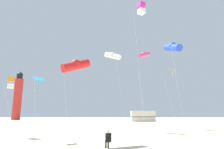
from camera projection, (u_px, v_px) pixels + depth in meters
name	position (u px, v px, depth m)	size (l,w,h in m)	color
kite_flyer_standing	(108.00, 138.00, 11.85)	(0.44, 0.56, 1.16)	black
kite_tube_white	(113.00, 56.00, 25.69)	(2.88, 2.62, 10.54)	silver
kite_box_orange	(11.00, 83.00, 19.06)	(1.57, 1.57, 5.77)	silver
kite_tube_blue	(173.00, 47.00, 18.20)	(1.22, 2.59, 9.10)	silver
kite_box_magenta	(141.00, 9.00, 18.68)	(1.19, 1.19, 12.91)	silver
kite_diamond_cyan	(39.00, 81.00, 16.14)	(1.22, 1.22, 5.25)	silver
kite_diamond_gold	(172.00, 72.00, 30.76)	(2.40, 2.40, 9.36)	silver
kite_tube_scarlet	(76.00, 65.00, 15.42)	(2.36, 2.15, 6.70)	silver
kite_tube_rainbow	(144.00, 55.00, 31.23)	(2.55, 2.36, 12.34)	silver
lighthouse_distant	(18.00, 97.00, 65.38)	(2.80, 2.80, 16.80)	red
rv_van_cream	(143.00, 116.00, 51.23)	(6.58, 2.75, 2.80)	beige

